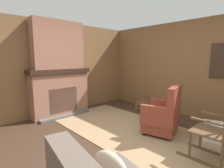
# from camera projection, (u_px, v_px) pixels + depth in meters

# --- Properties ---
(ground_plane) EXTENTS (14.00, 14.00, 0.00)m
(ground_plane) POSITION_uv_depth(u_px,v_px,m) (120.00, 144.00, 3.08)
(ground_plane) COLOR #3D281C
(wood_panel_wall_left) EXTENTS (0.06, 5.36, 2.44)m
(wood_panel_wall_left) POSITION_uv_depth(u_px,v_px,m) (55.00, 69.00, 4.64)
(wood_panel_wall_left) COLOR brown
(wood_panel_wall_left) RESTS_ON ground
(wood_panel_wall_back) EXTENTS (5.36, 0.09, 2.44)m
(wood_panel_wall_back) POSITION_uv_depth(u_px,v_px,m) (186.00, 69.00, 4.51)
(wood_panel_wall_back) COLOR brown
(wood_panel_wall_back) RESTS_ON ground
(fireplace_hearth) EXTENTS (0.58, 1.58, 1.22)m
(fireplace_hearth) POSITION_uv_depth(u_px,v_px,m) (60.00, 92.00, 4.56)
(fireplace_hearth) COLOR #93604C
(fireplace_hearth) RESTS_ON ground
(chimney_breast) EXTENTS (0.32, 1.30, 1.20)m
(chimney_breast) POSITION_uv_depth(u_px,v_px,m) (58.00, 45.00, 4.39)
(chimney_breast) COLOR #93604C
(chimney_breast) RESTS_ON fireplace_hearth
(area_rug) EXTENTS (3.59, 1.84, 0.01)m
(area_rug) POSITION_uv_depth(u_px,v_px,m) (129.00, 129.00, 3.69)
(area_rug) COLOR #997A56
(area_rug) RESTS_ON ground
(armchair) EXTENTS (0.79, 0.84, 0.97)m
(armchair) POSITION_uv_depth(u_px,v_px,m) (163.00, 116.00, 3.46)
(armchair) COLOR brown
(armchair) RESTS_ON ground
(rocking_chair) EXTENTS (0.80, 0.49, 1.15)m
(rocking_chair) POSITION_uv_depth(u_px,v_px,m) (214.00, 134.00, 2.52)
(rocking_chair) COLOR brown
(rocking_chair) RESTS_ON ground
(firewood_stack) EXTENTS (0.46, 0.45, 0.26)m
(firewood_stack) POSITION_uv_depth(u_px,v_px,m) (145.00, 105.00, 5.11)
(firewood_stack) COLOR brown
(firewood_stack) RESTS_ON ground
(laundry_basket) EXTENTS (0.58, 0.48, 0.33)m
(laundry_basket) POSITION_uv_depth(u_px,v_px,m) (219.00, 133.00, 3.14)
(laundry_basket) COLOR white
(laundry_basket) RESTS_ON ground
(oil_lamp_vase) EXTENTS (0.11, 0.11, 0.23)m
(oil_lamp_vase) POSITION_uv_depth(u_px,v_px,m) (45.00, 66.00, 4.26)
(oil_lamp_vase) COLOR #99B29E
(oil_lamp_vase) RESTS_ON fireplace_hearth
(storage_case) EXTENTS (0.14, 0.23, 0.15)m
(storage_case) POSITION_uv_depth(u_px,v_px,m) (74.00, 65.00, 4.81)
(storage_case) COLOR black
(storage_case) RESTS_ON fireplace_hearth
(decorative_plate_on_mantel) EXTENTS (0.07, 0.26, 0.26)m
(decorative_plate_on_mantel) POSITION_uv_depth(u_px,v_px,m) (58.00, 64.00, 4.50)
(decorative_plate_on_mantel) COLOR red
(decorative_plate_on_mantel) RESTS_ON fireplace_hearth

